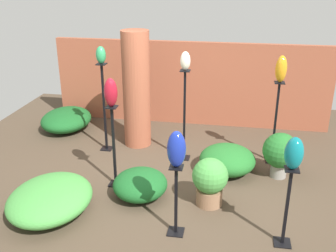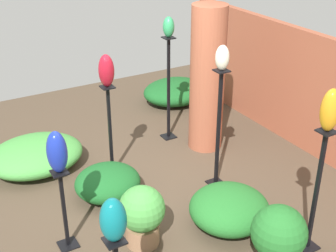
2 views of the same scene
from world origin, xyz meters
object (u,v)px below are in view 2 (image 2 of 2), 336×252
object	(u,v)px
pedestal_ruby	(110,135)
art_vase_amber	(330,110)
brick_pillar	(207,80)
art_vase_jade	(169,27)
art_vase_ruby	(106,71)
pedestal_jade	(169,93)
art_vase_teal	(113,220)
pedestal_cobalt	(64,214)
art_vase_ivory	(222,58)
art_vase_cobalt	(57,152)
pedestal_amber	(315,197)
potted_plant_front_right	(142,214)
pedestal_ivory	(218,134)
potted_plant_walkway_edge	(279,235)

from	to	relation	value
pedestal_ruby	art_vase_amber	distance (m)	2.85
brick_pillar	pedestal_ruby	xyz separation A→B (m)	(0.03, -1.51, -0.47)
art_vase_jade	art_vase_ruby	bearing A→B (deg)	-65.62
pedestal_jade	art_vase_teal	bearing A→B (deg)	-36.61
art_vase_jade	art_vase_teal	size ratio (longest dim) A/B	0.77
pedestal_jade	pedestal_cobalt	bearing A→B (deg)	-53.41
art_vase_ruby	art_vase_ivory	distance (m)	1.40
pedestal_cobalt	art_vase_ruby	xyz separation A→B (m)	(-1.08, 1.00, 1.04)
art_vase_teal	art_vase_cobalt	xyz separation A→B (m)	(-1.28, -0.02, -0.05)
pedestal_amber	potted_plant_front_right	distance (m)	1.77
pedestal_amber	potted_plant_front_right	xyz separation A→B (m)	(-0.94, -1.48, -0.26)
pedestal_cobalt	art_vase_cobalt	size ratio (longest dim) A/B	2.08
pedestal_ivory	pedestal_amber	xyz separation A→B (m)	(1.48, 0.14, -0.08)
pedestal_ivory	potted_plant_walkway_edge	xyz separation A→B (m)	(1.55, -0.37, -0.30)
brick_pillar	art_vase_amber	xyz separation A→B (m)	(2.41, -0.31, 0.56)
brick_pillar	art_vase_ruby	size ratio (longest dim) A/B	5.10
art_vase_ivory	art_vase_amber	size ratio (longest dim) A/B	0.70
art_vase_ivory	art_vase_amber	distance (m)	1.49
brick_pillar	art_vase_teal	size ratio (longest dim) A/B	5.52
art_vase_cobalt	potted_plant_front_right	world-z (taller)	art_vase_cobalt
pedestal_cobalt	art_vase_cobalt	distance (m)	0.73
brick_pillar	pedestal_amber	distance (m)	2.46
pedestal_ruby	art_vase_amber	size ratio (longest dim) A/B	2.96
art_vase_cobalt	pedestal_jade	bearing A→B (deg)	126.59
brick_pillar	potted_plant_walkway_edge	xyz separation A→B (m)	(2.47, -0.83, -0.62)
pedestal_ivory	pedestal_cobalt	distance (m)	2.08
potted_plant_walkway_edge	art_vase_cobalt	bearing A→B (deg)	-129.06
brick_pillar	pedestal_cobalt	bearing A→B (deg)	-66.06
brick_pillar	pedestal_jade	size ratio (longest dim) A/B	1.33
brick_pillar	art_vase_jade	size ratio (longest dim) A/B	7.19
pedestal_ivory	art_vase_ivory	bearing A→B (deg)	-90.00
pedestal_ivory	pedestal_cobalt	xyz separation A→B (m)	(0.19, -2.05, -0.30)
pedestal_jade	pedestal_cobalt	size ratio (longest dim) A/B	1.70
brick_pillar	pedestal_jade	xyz separation A→B (m)	(-0.50, -0.33, -0.31)
art_vase_ivory	art_vase_teal	world-z (taller)	art_vase_ivory
pedestal_amber	art_vase_ivory	world-z (taller)	art_vase_ivory
art_vase_ruby	art_vase_teal	xyz separation A→B (m)	(2.36, -0.98, -0.26)
pedestal_ruby	pedestal_amber	distance (m)	2.66
art_vase_ruby	art_vase_jade	world-z (taller)	art_vase_jade
potted_plant_walkway_edge	art_vase_ivory	bearing A→B (deg)	166.45
art_vase_jade	pedestal_amber	bearing A→B (deg)	0.49
pedestal_ivory	art_vase_amber	xyz separation A→B (m)	(1.48, 0.14, 0.88)
art_vase_ivory	potted_plant_front_right	distance (m)	1.96
pedestal_ruby	art_vase_teal	size ratio (longest dim) A/B	3.31
pedestal_jade	art_vase_ruby	xyz separation A→B (m)	(0.53, -1.18, 0.73)
art_vase_ruby	art_vase_ivory	xyz separation A→B (m)	(0.89, 1.06, 0.24)
art_vase_jade	potted_plant_walkway_edge	world-z (taller)	art_vase_jade
art_vase_amber	art_vase_cobalt	distance (m)	2.59
art_vase_teal	art_vase_cobalt	world-z (taller)	art_vase_teal
art_vase_ruby	potted_plant_walkway_edge	size ratio (longest dim) A/B	0.56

